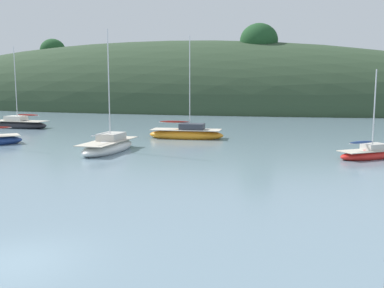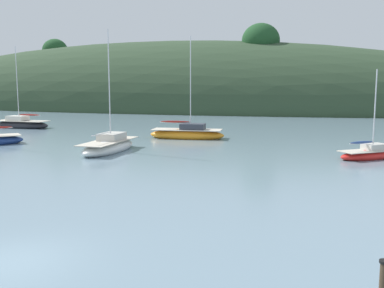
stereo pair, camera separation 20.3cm
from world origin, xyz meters
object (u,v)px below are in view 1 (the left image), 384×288
at_px(sailboat_cream_ketch, 109,146).
at_px(sailboat_navy_dinghy, 370,154).
at_px(sailboat_black_sloop, 187,134).
at_px(sailboat_blue_center, 20,124).

distance_m(sailboat_cream_ketch, sailboat_navy_dinghy, 20.84).
bearing_deg(sailboat_navy_dinghy, sailboat_cream_ketch, -172.95).
distance_m(sailboat_navy_dinghy, sailboat_black_sloop, 18.75).
distance_m(sailboat_black_sloop, sailboat_blue_center, 23.95).
xyz_separation_m(sailboat_black_sloop, sailboat_blue_center, (-23.57, 4.24, -0.01)).
relative_size(sailboat_black_sloop, sailboat_blue_center, 1.02).
height_order(sailboat_cream_ketch, sailboat_blue_center, sailboat_blue_center).
distance_m(sailboat_navy_dinghy, sailboat_blue_center, 42.37).
height_order(sailboat_cream_ketch, sailboat_black_sloop, sailboat_black_sloop).
xyz_separation_m(sailboat_navy_dinghy, sailboat_blue_center, (-40.61, 12.08, 0.11)).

